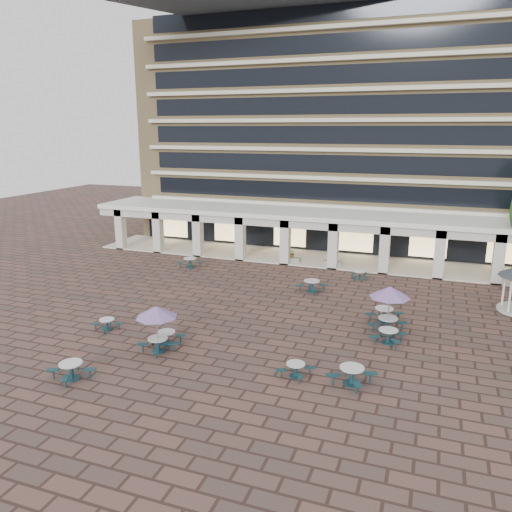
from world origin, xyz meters
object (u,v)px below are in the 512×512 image
(picnic_table_0, at_px, (71,369))
(picnic_table_2, at_px, (296,369))
(planter_right, at_px, (333,262))
(planter_left, at_px, (292,257))
(picnic_table_1, at_px, (167,336))

(picnic_table_0, xyz_separation_m, picnic_table_2, (9.96, 3.87, -0.09))
(picnic_table_0, bearing_deg, picnic_table_2, 44.71)
(picnic_table_2, height_order, planter_right, planter_right)
(planter_right, bearing_deg, planter_left, 180.00)
(picnic_table_1, distance_m, picnic_table_2, 7.80)
(picnic_table_0, relative_size, picnic_table_1, 1.23)
(planter_left, height_order, planter_right, planter_left)
(picnic_table_0, xyz_separation_m, planter_left, (4.06, 23.90, 0.04))
(picnic_table_0, xyz_separation_m, planter_right, (7.71, 23.90, -0.07))
(planter_left, relative_size, planter_right, 1.00)
(picnic_table_0, bearing_deg, planter_left, 103.84)
(picnic_table_0, distance_m, picnic_table_1, 5.52)
(picnic_table_0, xyz_separation_m, picnic_table_1, (2.25, 5.04, -0.06))
(picnic_table_1, height_order, planter_right, planter_right)
(picnic_table_0, height_order, picnic_table_1, picnic_table_0)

